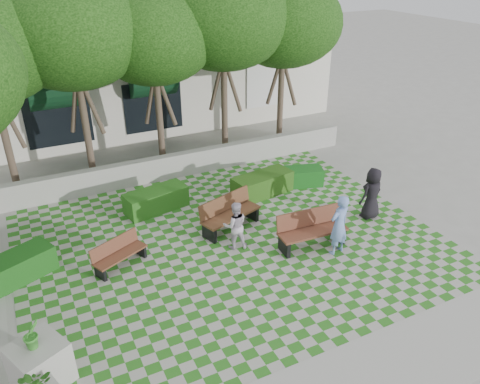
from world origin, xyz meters
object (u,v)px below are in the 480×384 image
planter_back (40,362)px  person_blue (339,225)px  bench_west (119,254)px  hedge_midright (262,184)px  hedge_midleft (156,200)px  hedge_east (297,177)px  person_dark (372,193)px  bench_mid (229,214)px  person_white (235,225)px  bench_east (311,230)px  hedge_west (14,269)px

planter_back → person_blue: person_blue is taller
bench_west → hedge_midright: 5.93m
hedge_midleft → planter_back: 7.15m
hedge_east → person_dark: (0.88, -3.03, 0.54)m
hedge_midleft → person_dark: person_dark is taller
person_blue → bench_west: bearing=-32.2°
person_blue → person_dark: 2.47m
bench_mid → person_white: bearing=-124.2°
person_blue → hedge_east: bearing=-119.1°
bench_east → bench_west: bearing=168.2°
hedge_east → hedge_midright: 1.49m
bench_east → person_dark: (2.64, 0.52, 0.34)m
bench_mid → hedge_midleft: bearing=110.5°
hedge_east → bench_mid: bearing=-155.3°
bench_east → person_dark: person_dark is taller
person_blue → person_dark: person_blue is taller
bench_east → hedge_east: bearing=67.5°
hedge_east → hedge_midleft: hedge_midleft is taller
bench_east → person_blue: bearing=-50.8°
bench_west → planter_back: 3.97m
hedge_midright → hedge_midleft: (-3.72, 0.59, -0.02)m
hedge_west → person_blue: bearing=-17.9°
bench_mid → hedge_east: bench_mid is taller
planter_back → person_dark: person_dark is taller
bench_mid → person_blue: size_ratio=1.16×
hedge_midleft → person_blue: size_ratio=1.13×
hedge_midright → hedge_west: (-8.22, -1.40, -0.02)m
hedge_east → planter_back: bearing=-150.7°
hedge_east → planter_back: (-9.40, -5.27, 0.21)m
bench_east → person_dark: 2.71m
hedge_midright → planter_back: bearing=-146.7°
hedge_east → hedge_midleft: bearing=174.3°
bench_east → hedge_midright: size_ratio=0.96×
planter_back → bench_mid: bearing=31.8°
hedge_midleft → planter_back: bearing=-125.9°
hedge_west → planter_back: bearing=-85.4°
bench_mid → bench_west: size_ratio=1.32×
person_dark → person_white: 4.70m
planter_back → person_dark: (10.28, 2.24, 0.33)m
hedge_midright → bench_mid: bearing=-142.7°
person_blue → hedge_west: bearing=-29.9°
hedge_midright → hedge_midleft: hedge_midright is taller
hedge_west → person_blue: (8.41, -2.72, 0.56)m
planter_back → bench_west: bearing=54.1°
bench_west → hedge_midleft: size_ratio=0.78×
bench_east → person_dark: size_ratio=1.22×
bench_east → hedge_midright: bearing=89.4°
hedge_midright → person_white: person_white is taller
hedge_east → person_blue: person_blue is taller
hedge_east → hedge_west: bearing=-171.4°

